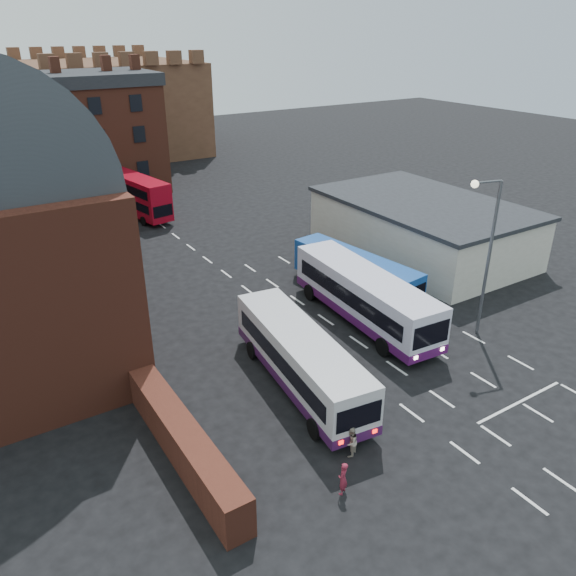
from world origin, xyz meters
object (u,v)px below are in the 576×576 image
bus_blue (355,271)px  pedestrian_beige (351,442)px  bus_red_double (136,195)px  street_lamp (486,245)px  bus_white_outbound (301,356)px  bus_white_inbound (365,294)px  pedestrian_red (343,479)px

bus_blue → pedestrian_beige: (-10.12, -12.36, -0.89)m
bus_red_double → street_lamp: 33.92m
bus_white_outbound → bus_white_inbound: 7.85m
bus_blue → street_lamp: (2.38, -8.09, 4.00)m
bus_white_inbound → bus_white_outbound: bearing=30.9°
bus_white_outbound → pedestrian_red: 7.39m
street_lamp → pedestrian_red: bearing=-157.7°
bus_red_double → street_lamp: (9.08, -32.48, 3.58)m
bus_white_outbound → bus_blue: bearing=44.8°
pedestrian_red → pedestrian_beige: size_ratio=1.02×
street_lamp → bus_white_inbound: bearing=134.0°
bus_white_inbound → street_lamp: size_ratio=1.28×
bus_white_outbound → pedestrian_red: size_ratio=7.62×
bus_white_inbound → bus_blue: bus_white_inbound is taller
bus_white_outbound → street_lamp: size_ratio=1.18×
bus_blue → bus_red_double: bus_red_double is taller
bus_blue → pedestrian_beige: bus_blue is taller
pedestrian_red → pedestrian_beige: (1.57, 1.51, -0.01)m
bus_blue → bus_red_double: 25.30m
bus_blue → bus_red_double: bearing=-81.9°
bus_red_double → street_lamp: size_ratio=1.05×
bus_red_double → bus_white_outbound: bearing=76.0°
bus_blue → pedestrian_beige: bearing=43.4°
bus_red_double → pedestrian_red: size_ratio=6.74×
bus_red_double → bus_blue: bearing=95.7°
street_lamp → pedestrian_red: (-14.07, -5.78, -4.88)m
pedestrian_beige → bus_red_double: bearing=-126.1°
pedestrian_red → bus_blue: bearing=-163.5°
pedestrian_beige → pedestrian_red: bearing=13.0°
bus_white_outbound → bus_white_inbound: bearing=34.1°
street_lamp → pedestrian_beige: bearing=-161.1°
bus_white_outbound → bus_blue: size_ratio=1.09×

